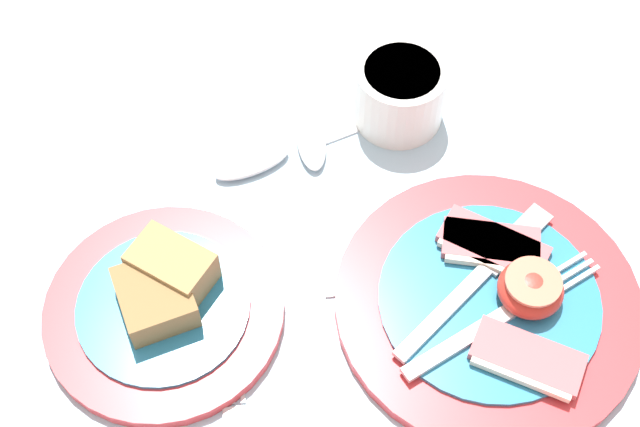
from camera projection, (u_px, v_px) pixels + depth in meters
name	position (u px, v px, depth m)	size (l,w,h in m)	color
ground_plane	(340.00, 304.00, 0.72)	(3.00, 3.00, 0.00)	#A3BCD1
breakfast_plate	(493.00, 300.00, 0.71)	(0.25, 0.25, 0.04)	red
bread_plate	(164.00, 302.00, 0.70)	(0.19, 0.19, 0.05)	red
sugar_cup	(400.00, 92.00, 0.80)	(0.08, 0.08, 0.06)	white
teaspoon_by_saucer	(314.00, 165.00, 0.79)	(0.03, 0.19, 0.01)	silver
teaspoon_near_cup	(280.00, 153.00, 0.79)	(0.19, 0.09, 0.01)	silver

